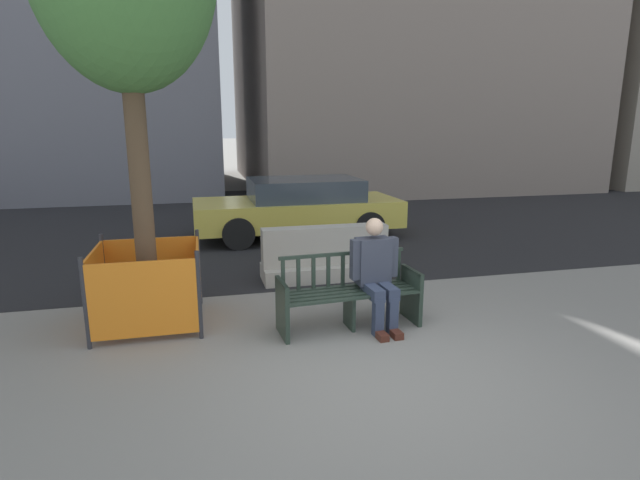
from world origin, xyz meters
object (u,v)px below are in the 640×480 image
at_px(jersey_barrier_centre, 325,257).
at_px(car_taxi_near, 299,207).
at_px(seated_person, 376,271).
at_px(street_bench, 349,296).
at_px(construction_fence, 149,283).

bearing_deg(jersey_barrier_centre, car_taxi_near, 86.41).
xyz_separation_m(seated_person, jersey_barrier_centre, (-0.11, 2.04, -0.35)).
height_order(street_bench, construction_fence, construction_fence).
distance_m(jersey_barrier_centre, car_taxi_near, 3.15).
xyz_separation_m(jersey_barrier_centre, construction_fence, (-2.54, -1.34, 0.17)).
bearing_deg(seated_person, car_taxi_near, 89.08).
bearing_deg(street_bench, seated_person, -6.15).
bearing_deg(jersey_barrier_centre, street_bench, -96.04).
height_order(street_bench, car_taxi_near, car_taxi_near).
bearing_deg(seated_person, street_bench, 173.85).
bearing_deg(street_bench, construction_fence, 164.09).
height_order(jersey_barrier_centre, construction_fence, construction_fence).
relative_size(street_bench, jersey_barrier_centre, 0.86).
xyz_separation_m(street_bench, car_taxi_near, (0.41, 5.13, 0.26)).
height_order(construction_fence, car_taxi_near, car_taxi_near).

